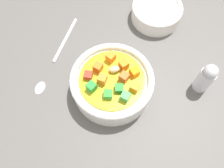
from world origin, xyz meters
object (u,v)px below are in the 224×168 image
Objects in this scene: spoon at (56,57)px; side_bowl_small at (156,12)px; pepper_shaker at (206,78)px; soup_bowl_main at (112,83)px.

side_bowl_small is at bearing 135.30° from spoon.
side_bowl_small is 20.27cm from pepper_shaker.
soup_bowl_main is 2.03× the size of pepper_shaker.
side_bowl_small is 1.46× the size of pepper_shaker.
spoon is at bearing 62.60° from pepper_shaker.
soup_bowl_main reaches higher than spoon.
spoon is at bearing 43.61° from soup_bowl_main.
pepper_shaker is at bearing -171.23° from side_bowl_small.
spoon is 1.53× the size of side_bowl_small.
soup_bowl_main reaches higher than side_bowl_small.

